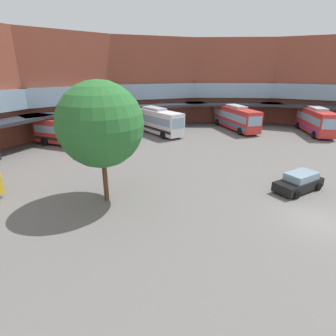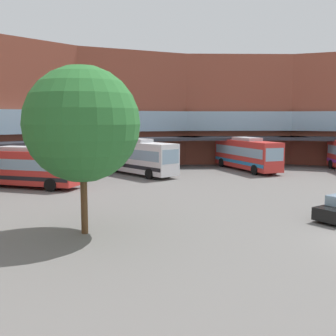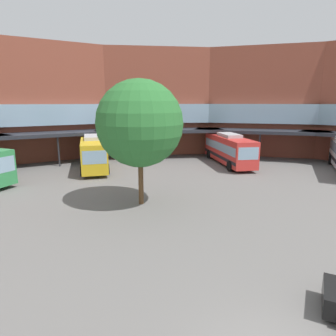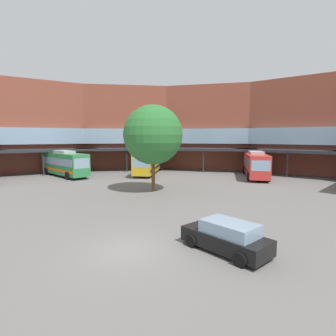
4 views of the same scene
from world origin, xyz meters
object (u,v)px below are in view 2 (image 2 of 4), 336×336
at_px(bus_1, 136,156).
at_px(plaza_tree, 82,124).
at_px(bus_5, 247,154).
at_px(bus_4, 22,167).

bearing_deg(bus_1, plaza_tree, -43.54).
height_order(bus_1, bus_5, bus_1).
bearing_deg(bus_5, plaza_tree, -47.42).
xyz_separation_m(bus_4, bus_5, (18.84, -16.91, 0.13)).
bearing_deg(bus_4, plaza_tree, -42.54).
relative_size(bus_4, plaza_tree, 1.24).
bearing_deg(bus_1, bus_4, -89.83).
bearing_deg(bus_4, bus_1, 58.80).
bearing_deg(plaza_tree, bus_5, -7.28).
distance_m(bus_4, bus_5, 25.32).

